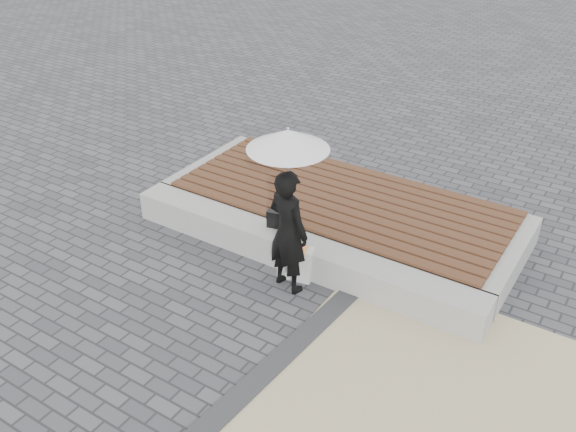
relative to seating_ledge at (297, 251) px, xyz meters
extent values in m
plane|color=#47474C|center=(0.00, -1.60, -0.20)|extent=(80.00, 80.00, 0.00)
cube|color=#303133|center=(0.75, -2.10, -0.18)|extent=(0.61, 5.20, 0.04)
cube|color=#999994|center=(0.00, 0.00, 0.00)|extent=(5.00, 0.45, 0.40)
cube|color=#9A9A95|center=(0.00, 1.20, 0.00)|extent=(5.00, 2.00, 0.40)
imported|color=black|center=(0.15, -0.44, 0.59)|extent=(0.65, 0.50, 1.58)
cylinder|color=#BABABF|center=(0.15, -0.44, 1.19)|extent=(0.02, 0.02, 0.92)
cone|color=silver|center=(0.15, -0.44, 1.76)|extent=(0.92, 0.92, 0.22)
sphere|color=#BABABF|center=(0.15, -0.44, 1.89)|extent=(0.03, 0.03, 0.03)
cube|color=black|center=(-0.32, 0.10, 0.32)|extent=(0.35, 0.20, 0.23)
cube|color=silver|center=(0.14, -0.25, 0.03)|extent=(0.46, 0.26, 0.45)
cube|color=#E33C4E|center=(0.14, -0.30, 0.26)|extent=(0.38, 0.32, 0.01)
camera|label=1|loc=(3.53, -5.71, 4.55)|focal=39.45mm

